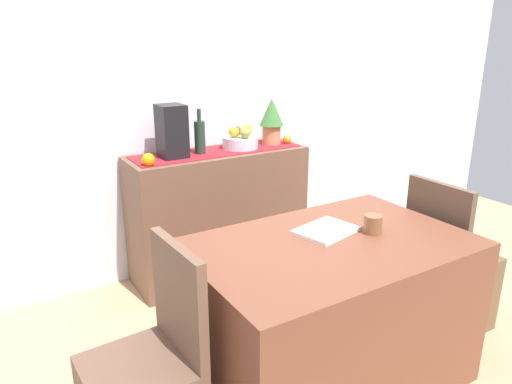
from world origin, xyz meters
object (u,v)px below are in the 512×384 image
(chair_by_corner, at_px, (447,283))
(coffee_maker, at_px, (172,132))
(dining_table, at_px, (327,313))
(open_book, at_px, (326,230))
(fruit_bowl, at_px, (240,142))
(potted_plant, at_px, (272,119))
(sideboard_console, at_px, (219,214))
(coffee_cup, at_px, (373,224))
(wine_bottle, at_px, (200,137))

(chair_by_corner, bearing_deg, coffee_maker, 131.74)
(dining_table, distance_m, open_book, 0.40)
(fruit_bowl, relative_size, potted_plant, 0.75)
(sideboard_console, relative_size, potted_plant, 3.70)
(sideboard_console, xyz_separation_m, fruit_bowl, (0.18, 0.00, 0.49))
(dining_table, distance_m, chair_by_corner, 0.91)
(coffee_maker, distance_m, dining_table, 1.48)
(potted_plant, bearing_deg, chair_by_corner, -73.04)
(fruit_bowl, xyz_separation_m, coffee_cup, (-0.02, -1.30, -0.16))
(wine_bottle, relative_size, chair_by_corner, 0.33)
(chair_by_corner, bearing_deg, open_book, 173.36)
(wine_bottle, bearing_deg, coffee_cup, -77.95)
(potted_plant, distance_m, open_book, 1.31)
(potted_plant, relative_size, coffee_cup, 3.74)
(sideboard_console, relative_size, coffee_cup, 13.82)
(sideboard_console, bearing_deg, chair_by_corner, -57.26)
(coffee_maker, xyz_separation_m, coffee_cup, (0.47, -1.30, -0.28))
(coffee_maker, relative_size, open_book, 1.21)
(coffee_maker, relative_size, chair_by_corner, 0.38)
(coffee_maker, relative_size, potted_plant, 1.02)
(coffee_maker, distance_m, open_book, 1.26)
(coffee_cup, height_order, chair_by_corner, chair_by_corner)
(chair_by_corner, bearing_deg, dining_table, -179.99)
(dining_table, bearing_deg, open_book, 62.36)
(fruit_bowl, height_order, coffee_maker, coffee_maker)
(sideboard_console, height_order, dining_table, sideboard_console)
(fruit_bowl, distance_m, potted_plant, 0.29)
(sideboard_console, height_order, chair_by_corner, chair_by_corner)
(sideboard_console, relative_size, open_book, 4.39)
(potted_plant, relative_size, chair_by_corner, 0.37)
(fruit_bowl, xyz_separation_m, potted_plant, (0.26, -0.00, 0.14))
(wine_bottle, bearing_deg, dining_table, -87.93)
(wine_bottle, distance_m, dining_table, 1.43)
(sideboard_console, relative_size, coffee_maker, 3.64)
(fruit_bowl, relative_size, dining_table, 0.19)
(chair_by_corner, bearing_deg, potted_plant, 106.96)
(sideboard_console, distance_m, chair_by_corner, 1.53)
(sideboard_console, bearing_deg, coffee_cup, -83.42)
(dining_table, xyz_separation_m, chair_by_corner, (0.91, 0.00, -0.10))
(coffee_maker, bearing_deg, fruit_bowl, 0.00)
(dining_table, bearing_deg, fruit_bowl, 78.66)
(coffee_cup, bearing_deg, coffee_maker, 109.81)
(coffee_maker, xyz_separation_m, chair_by_corner, (1.14, -1.28, -0.80))
(chair_by_corner, bearing_deg, sideboard_console, 122.74)
(wine_bottle, relative_size, open_book, 1.07)
(coffee_cup, relative_size, chair_by_corner, 0.10)
(coffee_cup, bearing_deg, wine_bottle, 102.05)
(sideboard_console, relative_size, fruit_bowl, 4.94)
(fruit_bowl, xyz_separation_m, dining_table, (-0.26, -1.28, -0.57))
(potted_plant, xyz_separation_m, dining_table, (-0.51, -1.28, -0.71))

